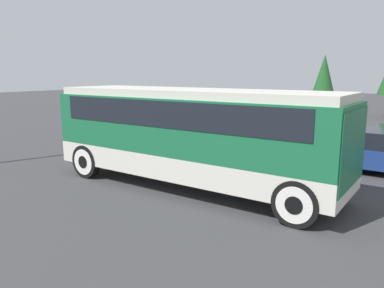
{
  "coord_description": "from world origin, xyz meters",
  "views": [
    {
      "loc": [
        6.32,
        -9.05,
        3.44
      ],
      "look_at": [
        0.0,
        0.0,
        1.34
      ],
      "focal_mm": 35.0,
      "sensor_mm": 36.0,
      "label": 1
    }
  ],
  "objects": [
    {
      "name": "tree_center",
      "position": [
        -3.81,
        26.84,
        3.26
      ],
      "size": [
        2.03,
        2.03,
        5.11
      ],
      "color": "brown",
      "rests_on": "ground_plane"
    },
    {
      "name": "parked_car_near",
      "position": [
        4.47,
        5.16,
        0.73
      ],
      "size": [
        4.33,
        1.92,
        1.48
      ],
      "color": "navy",
      "rests_on": "ground_plane"
    },
    {
      "name": "tour_bus",
      "position": [
        0.1,
        -0.0,
        1.79
      ],
      "size": [
        9.1,
        2.61,
        2.97
      ],
      "color": "silver",
      "rests_on": "ground_plane"
    },
    {
      "name": "parked_car_far",
      "position": [
        -3.35,
        5.99,
        0.69
      ],
      "size": [
        4.52,
        1.84,
        1.34
      ],
      "color": "#7A6B5B",
      "rests_on": "ground_plane"
    },
    {
      "name": "ground_plane",
      "position": [
        0.0,
        0.0,
        0.0
      ],
      "size": [
        120.0,
        120.0,
        0.0
      ],
      "primitive_type": "plane",
      "color": "#38383A"
    }
  ]
}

